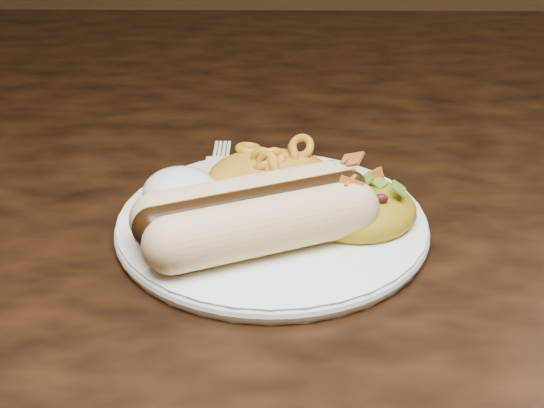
{
  "coord_description": "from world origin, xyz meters",
  "views": [
    {
      "loc": [
        -0.05,
        -0.58,
        1.01
      ],
      "look_at": [
        -0.05,
        -0.14,
        0.77
      ],
      "focal_mm": 50.0,
      "sensor_mm": 36.0,
      "label": 1
    }
  ],
  "objects": [
    {
      "name": "fork",
      "position": [
        -0.1,
        -0.08,
        0.75
      ],
      "size": [
        0.03,
        0.16,
        0.0
      ],
      "primitive_type": "cube",
      "rotation": [
        0.0,
        0.0,
        0.08
      ],
      "color": "white",
      "rests_on": "table"
    },
    {
      "name": "taco_salad",
      "position": [
        0.0,
        -0.14,
        0.78
      ],
      "size": [
        0.08,
        0.08,
        0.04
      ],
      "rotation": [
        0.0,
        0.0,
        0.08
      ],
      "color": "#C9640C",
      "rests_on": "plate"
    },
    {
      "name": "hotdog",
      "position": [
        -0.06,
        -0.17,
        0.78
      ],
      "size": [
        0.13,
        0.11,
        0.04
      ],
      "rotation": [
        0.0,
        0.0,
        0.4
      ],
      "color": "#FFE794",
      "rests_on": "plate"
    },
    {
      "name": "table",
      "position": [
        0.0,
        0.0,
        0.66
      ],
      "size": [
        1.6,
        0.9,
        0.75
      ],
      "color": "black",
      "rests_on": "floor"
    },
    {
      "name": "sour_cream",
      "position": [
        -0.12,
        -0.12,
        0.78
      ],
      "size": [
        0.06,
        0.06,
        0.03
      ],
      "primitive_type": "ellipsoid",
      "rotation": [
        0.0,
        0.0,
        0.18
      ],
      "color": "white",
      "rests_on": "plate"
    },
    {
      "name": "plate",
      "position": [
        -0.05,
        -0.14,
        0.76
      ],
      "size": [
        0.22,
        0.22,
        0.01
      ],
      "primitive_type": "cylinder",
      "rotation": [
        0.0,
        0.0,
        0.08
      ],
      "color": "white",
      "rests_on": "table"
    },
    {
      "name": "mac_and_cheese",
      "position": [
        -0.05,
        -0.09,
        0.78
      ],
      "size": [
        0.11,
        0.1,
        0.04
      ],
      "primitive_type": "ellipsoid",
      "rotation": [
        0.0,
        0.0,
        -0.19
      ],
      "color": "gold",
      "rests_on": "plate"
    }
  ]
}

